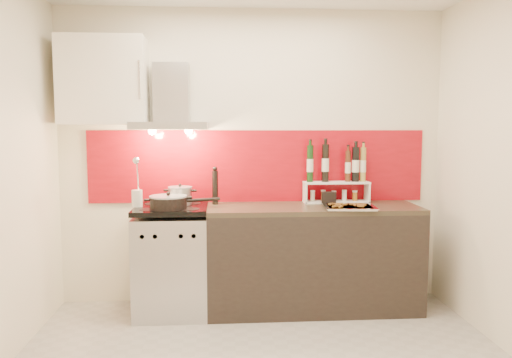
{
  "coord_description": "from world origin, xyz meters",
  "views": [
    {
      "loc": [
        -0.28,
        -3.05,
        1.57
      ],
      "look_at": [
        0.0,
        0.95,
        1.15
      ],
      "focal_mm": 35.0,
      "sensor_mm": 36.0,
      "label": 1
    }
  ],
  "objects": [
    {
      "name": "saute_pan",
      "position": [
        -0.7,
        0.98,
        0.96
      ],
      "size": [
        0.57,
        0.3,
        0.14
      ],
      "color": "black",
      "rests_on": "range_stove"
    },
    {
      "name": "range_stove",
      "position": [
        -0.7,
        1.1,
        0.44
      ],
      "size": [
        0.6,
        0.6,
        0.91
      ],
      "color": "#B7B7BA",
      "rests_on": "ground"
    },
    {
      "name": "counter",
      "position": [
        0.5,
        1.1,
        0.45
      ],
      "size": [
        1.8,
        0.6,
        0.9
      ],
      "color": "black",
      "rests_on": "ground"
    },
    {
      "name": "stock_pot",
      "position": [
        -0.63,
        1.2,
        0.99
      ],
      "size": [
        0.21,
        0.21,
        0.18
      ],
      "color": "#B7B7BA",
      "rests_on": "range_stove"
    },
    {
      "name": "baking_tray",
      "position": [
        0.77,
        0.93,
        0.92
      ],
      "size": [
        0.44,
        0.36,
        0.03
      ],
      "color": "silver",
      "rests_on": "counter"
    },
    {
      "name": "back_wall",
      "position": [
        0.0,
        1.4,
        1.3
      ],
      "size": [
        3.4,
        0.02,
        2.6
      ],
      "primitive_type": "cube",
      "color": "silver",
      "rests_on": "ground"
    },
    {
      "name": "range_hood",
      "position": [
        -0.7,
        1.24,
        1.74
      ],
      "size": [
        0.62,
        0.5,
        0.61
      ],
      "color": "#B7B7BA",
      "rests_on": "back_wall"
    },
    {
      "name": "utensil_jar",
      "position": [
        -0.98,
        1.09,
        1.03
      ],
      "size": [
        0.09,
        0.13,
        0.43
      ],
      "color": "silver",
      "rests_on": "range_stove"
    },
    {
      "name": "pepper_mill",
      "position": [
        -0.33,
        1.25,
        1.06
      ],
      "size": [
        0.05,
        0.05,
        0.33
      ],
      "color": "black",
      "rests_on": "counter"
    },
    {
      "name": "backsplash",
      "position": [
        0.05,
        1.39,
        1.22
      ],
      "size": [
        3.0,
        0.02,
        0.64
      ],
      "primitive_type": "cube",
      "color": "maroon",
      "rests_on": "back_wall"
    },
    {
      "name": "upper_cabinet",
      "position": [
        -1.25,
        1.22,
        1.95
      ],
      "size": [
        0.7,
        0.35,
        0.72
      ],
      "primitive_type": "cube",
      "color": "white",
      "rests_on": "back_wall"
    },
    {
      "name": "step_shelf",
      "position": [
        0.75,
        1.27,
        1.13
      ],
      "size": [
        0.58,
        0.16,
        0.52
      ],
      "color": "white",
      "rests_on": "counter"
    },
    {
      "name": "caddy_box",
      "position": [
        0.64,
        1.15,
        0.96
      ],
      "size": [
        0.13,
        0.07,
        0.11
      ],
      "primitive_type": "cube",
      "rotation": [
        0.0,
        0.0,
        -0.17
      ],
      "color": "black",
      "rests_on": "counter"
    }
  ]
}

